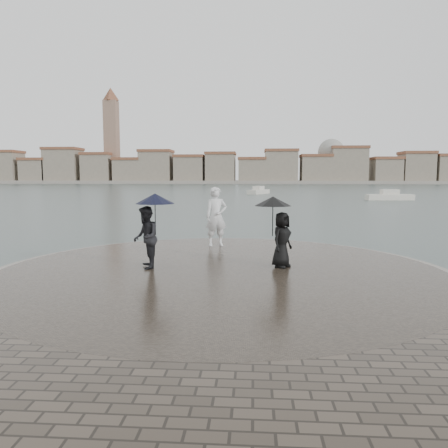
{
  "coord_description": "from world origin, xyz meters",
  "views": [
    {
      "loc": [
        0.89,
        -8.05,
        2.86
      ],
      "look_at": [
        0.0,
        4.8,
        1.45
      ],
      "focal_mm": 35.0,
      "sensor_mm": 36.0,
      "label": 1
    }
  ],
  "objects": [
    {
      "name": "visitor_right",
      "position": [
        1.57,
        3.94,
        1.48
      ],
      "size": [
        1.18,
        1.07,
        1.95
      ],
      "color": "black",
      "rests_on": "quay_tip"
    },
    {
      "name": "boats",
      "position": [
        9.38,
        54.23,
        0.38
      ],
      "size": [
        20.23,
        20.89,
        1.5
      ],
      "color": "beige",
      "rests_on": "ground"
    },
    {
      "name": "far_skyline",
      "position": [
        -6.29,
        160.71,
        5.61
      ],
      "size": [
        260.0,
        20.0,
        37.0
      ],
      "color": "gray",
      "rests_on": "ground"
    },
    {
      "name": "kerb_ring",
      "position": [
        0.0,
        3.5,
        0.16
      ],
      "size": [
        12.5,
        12.5,
        0.32
      ],
      "primitive_type": "cylinder",
      "color": "gray",
      "rests_on": "ground"
    },
    {
      "name": "statue",
      "position": [
        -0.46,
        7.49,
        1.42
      ],
      "size": [
        0.89,
        0.71,
        2.12
      ],
      "primitive_type": "imported",
      "rotation": [
        0.0,
        0.0,
        0.3
      ],
      "color": "silver",
      "rests_on": "quay_tip"
    },
    {
      "name": "visitor_left",
      "position": [
        -1.97,
        3.51,
        1.49
      ],
      "size": [
        1.21,
        1.12,
        2.04
      ],
      "color": "black",
      "rests_on": "quay_tip"
    },
    {
      "name": "quay_tip",
      "position": [
        0.0,
        3.5,
        0.18
      ],
      "size": [
        11.9,
        11.9,
        0.36
      ],
      "primitive_type": "cylinder",
      "color": "#2D261E",
      "rests_on": "ground"
    },
    {
      "name": "ground",
      "position": [
        0.0,
        0.0,
        0.0
      ],
      "size": [
        400.0,
        400.0,
        0.0
      ],
      "primitive_type": "plane",
      "color": "#2B3835",
      "rests_on": "ground"
    }
  ]
}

